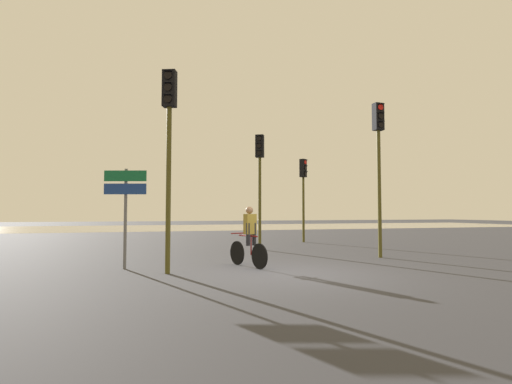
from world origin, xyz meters
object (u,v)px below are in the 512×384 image
object	(u,v)px
traffic_light_far_right	(303,184)
direction_sign_post	(125,200)
traffic_light_near_left	(169,133)
traffic_light_near_right	(379,151)
traffic_light_center	(260,170)
cyclist	(249,236)

from	to	relation	value
traffic_light_far_right	direction_sign_post	world-z (taller)	traffic_light_far_right
direction_sign_post	traffic_light_far_right	bearing A→B (deg)	-120.97
traffic_light_near_left	direction_sign_post	distance (m)	2.19
traffic_light_near_right	direction_sign_post	size ratio (longest dim) A/B	1.95
traffic_light_center	traffic_light_near_right	xyz separation A→B (m)	(2.93, -3.74, 0.33)
traffic_light_near_left	cyclist	distance (m)	3.42
traffic_light_near_left	traffic_light_center	xyz separation A→B (m)	(3.94, 5.22, -0.25)
traffic_light_center	direction_sign_post	distance (m)	6.59
traffic_light_near_left	traffic_light_near_right	distance (m)	7.03
traffic_light_far_right	direction_sign_post	distance (m)	11.07
traffic_light_center	traffic_light_far_right	xyz separation A→B (m)	(3.27, 3.20, -0.28)
traffic_light_center	traffic_light_near_right	size ratio (longest dim) A/B	0.90
traffic_light_near_right	traffic_light_near_left	bearing A→B (deg)	8.47
direction_sign_post	cyclist	world-z (taller)	direction_sign_post
traffic_light_center	direction_sign_post	bearing A→B (deg)	69.07
traffic_light_center	traffic_light_far_right	world-z (taller)	traffic_light_center
traffic_light_near_right	traffic_light_far_right	bearing A→B (deg)	-96.50
traffic_light_center	traffic_light_near_left	bearing A→B (deg)	82.20
traffic_light_near_left	traffic_light_near_right	bearing A→B (deg)	-146.46
traffic_light_center	traffic_light_far_right	distance (m)	4.59
traffic_light_near_left	traffic_light_far_right	world-z (taller)	traffic_light_near_left
traffic_light_far_right	cyclist	size ratio (longest dim) A/B	2.53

